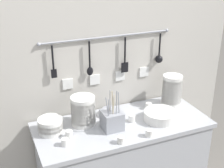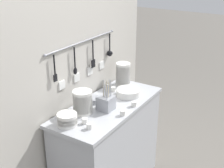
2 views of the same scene
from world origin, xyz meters
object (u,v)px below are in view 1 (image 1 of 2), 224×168
at_px(bowl_stack_tall_left, 50,126).
at_px(cup_mid_row, 149,133).
at_px(cup_centre, 149,106).
at_px(plate_stack, 160,116).
at_px(bowl_stack_nested_right, 83,111).
at_px(cutlery_caddy, 112,120).
at_px(bowl_stack_short_front, 172,90).
at_px(cup_front_right, 132,118).
at_px(cup_edge_near, 121,140).
at_px(steel_mixing_bowl, 111,112).
at_px(cup_beside_plates, 69,134).
at_px(cup_back_left, 65,142).

height_order(bowl_stack_tall_left, cup_mid_row, bowl_stack_tall_left).
bearing_deg(cup_centre, plate_stack, -92.15).
relative_size(cup_mid_row, cup_centre, 1.00).
relative_size(bowl_stack_nested_right, cutlery_caddy, 0.72).
bearing_deg(bowl_stack_nested_right, bowl_stack_tall_left, -174.89).
bearing_deg(bowl_stack_short_front, plate_stack, -138.78).
height_order(cup_front_right, cup_edge_near, same).
relative_size(bowl_stack_tall_left, cup_centre, 3.42).
bearing_deg(bowl_stack_tall_left, steel_mixing_bowl, 8.03).
distance_m(bowl_stack_short_front, plate_stack, 0.27).
height_order(cup_centre, cup_beside_plates, same).
xyz_separation_m(cup_edge_near, cup_back_left, (-0.31, 0.10, 0.00)).
bearing_deg(bowl_stack_tall_left, cup_beside_plates, -46.89).
bearing_deg(cup_centre, bowl_stack_short_front, 1.38).
xyz_separation_m(cup_centre, cup_beside_plates, (-0.62, -0.13, 0.00)).
height_order(plate_stack, cup_edge_near, plate_stack).
bearing_deg(cup_back_left, steel_mixing_bowl, 31.13).
xyz_separation_m(steel_mixing_bowl, cup_back_left, (-0.38, -0.23, 0.00)).
relative_size(plate_stack, cup_front_right, 4.87).
relative_size(bowl_stack_nested_right, cup_centre, 4.33).
xyz_separation_m(cutlery_caddy, cup_back_left, (-0.32, -0.06, -0.04)).
relative_size(plate_stack, cup_back_left, 4.87).
bearing_deg(cup_centre, cup_front_right, -149.69).
bearing_deg(cup_centre, cutlery_caddy, -157.12).
height_order(bowl_stack_short_front, cup_beside_plates, bowl_stack_short_front).
xyz_separation_m(steel_mixing_bowl, cup_edge_near, (-0.07, -0.33, 0.00)).
bearing_deg(bowl_stack_nested_right, plate_stack, -16.80).
distance_m(cup_edge_near, cup_back_left, 0.32).
distance_m(plate_stack, cutlery_caddy, 0.34).
bearing_deg(cup_mid_row, cup_back_left, 168.15).
bearing_deg(steel_mixing_bowl, bowl_stack_nested_right, -168.93).
bearing_deg(plate_stack, cup_mid_row, -138.15).
bearing_deg(bowl_stack_short_front, cutlery_caddy, -164.29).
bearing_deg(cup_front_right, cup_edge_near, -130.06).
height_order(cup_front_right, cup_mid_row, same).
distance_m(cutlery_caddy, cup_centre, 0.38).
xyz_separation_m(plate_stack, cutlery_caddy, (-0.34, 0.02, 0.03)).
bearing_deg(cutlery_caddy, cup_front_right, 12.73).
xyz_separation_m(bowl_stack_tall_left, cup_centre, (0.71, 0.04, -0.03)).
bearing_deg(cup_back_left, cup_mid_row, -11.85).
relative_size(steel_mixing_bowl, cutlery_caddy, 0.47).
height_order(bowl_stack_tall_left, cup_back_left, bowl_stack_tall_left).
relative_size(bowl_stack_short_front, cup_beside_plates, 5.00).
xyz_separation_m(bowl_stack_nested_right, cutlery_caddy, (0.15, -0.13, -0.03)).
relative_size(cutlery_caddy, cup_centre, 6.00).
bearing_deg(cup_front_right, bowl_stack_short_front, 16.92).
bearing_deg(bowl_stack_nested_right, cutlery_caddy, -40.46).
height_order(bowl_stack_tall_left, cup_edge_near, bowl_stack_tall_left).
relative_size(cutlery_caddy, cup_mid_row, 6.00).
xyz_separation_m(bowl_stack_nested_right, cup_centre, (0.49, 0.02, -0.07)).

